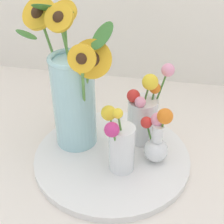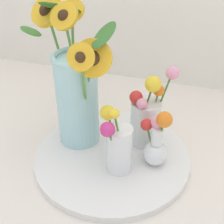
{
  "view_description": "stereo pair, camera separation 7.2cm",
  "coord_description": "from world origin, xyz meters",
  "views": [
    {
      "loc": [
        0.14,
        -0.6,
        0.58
      ],
      "look_at": [
        0.01,
        0.03,
        0.16
      ],
      "focal_mm": 50.0,
      "sensor_mm": 36.0,
      "label": 1
    },
    {
      "loc": [
        0.21,
        -0.58,
        0.58
      ],
      "look_at": [
        0.01,
        0.03,
        0.16
      ],
      "focal_mm": 50.0,
      "sensor_mm": 36.0,
      "label": 2
    }
  ],
  "objects": [
    {
      "name": "mason_jar_sunflowers",
      "position": [
        -0.1,
        0.07,
        0.18
      ],
      "size": [
        0.27,
        0.21,
        0.39
      ],
      "color": "#9ED1D6",
      "rests_on": "serving_tray"
    },
    {
      "name": "vase_bulb_right",
      "position": [
        0.13,
        0.04,
        0.09
      ],
      "size": [
        0.08,
        0.07,
        0.16
      ],
      "color": "white",
      "rests_on": "serving_tray"
    },
    {
      "name": "vase_small_back",
      "position": [
        0.08,
        0.12,
        0.11
      ],
      "size": [
        0.12,
        0.09,
        0.23
      ],
      "color": "white",
      "rests_on": "serving_tray"
    },
    {
      "name": "vase_small_center",
      "position": [
        0.04,
        -0.02,
        0.1
      ],
      "size": [
        0.09,
        0.1,
        0.19
      ],
      "color": "white",
      "rests_on": "serving_tray"
    },
    {
      "name": "ground_plane",
      "position": [
        0.0,
        0.0,
        0.0
      ],
      "size": [
        6.0,
        6.0,
        0.0
      ],
      "primitive_type": "plane",
      "color": "silver"
    },
    {
      "name": "serving_tray",
      "position": [
        0.01,
        0.03,
        0.01
      ],
      "size": [
        0.42,
        0.42,
        0.02
      ],
      "color": "white",
      "rests_on": "ground_plane"
    }
  ]
}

